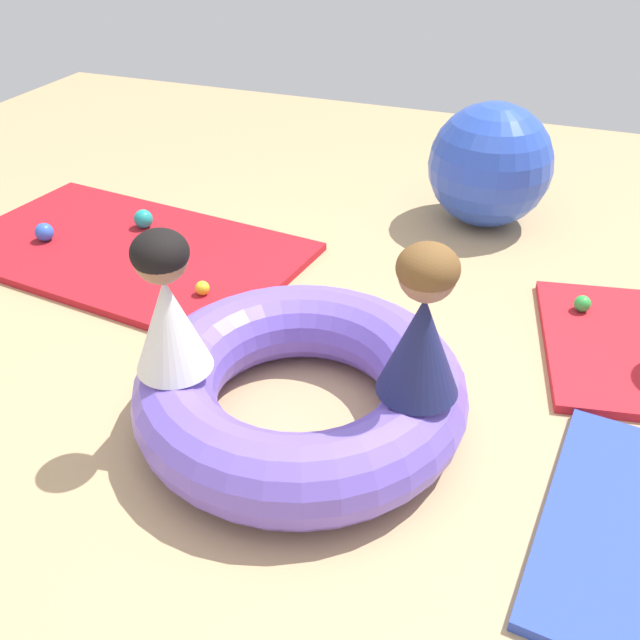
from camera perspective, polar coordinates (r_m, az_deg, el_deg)
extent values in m
plane|color=tan|center=(2.63, -0.74, -9.37)|extent=(8.00, 8.00, 0.00)
cube|color=#B21923|center=(3.92, -15.13, 5.37)|extent=(1.93, 1.26, 0.04)
torus|color=#7056D1|center=(2.60, -1.58, -5.59)|extent=(1.21, 1.21, 0.30)
cone|color=white|center=(2.41, -11.97, -0.36)|extent=(0.31, 0.31, 0.35)
sphere|color=#936647|center=(2.28, -12.70, 4.92)|extent=(0.17, 0.17, 0.17)
ellipsoid|color=black|center=(2.28, -12.75, 5.30)|extent=(0.19, 0.19, 0.15)
cone|color=navy|center=(2.27, 8.08, -2.01)|extent=(0.33, 0.33, 0.36)
sphere|color=#936647|center=(2.13, 8.63, 3.72)|extent=(0.18, 0.18, 0.18)
ellipsoid|color=brown|center=(2.13, 8.67, 4.13)|extent=(0.19, 0.19, 0.15)
sphere|color=blue|center=(4.10, -21.25, 6.59)|extent=(0.10, 0.10, 0.10)
sphere|color=yellow|center=(3.39, -9.42, 2.55)|extent=(0.07, 0.07, 0.07)
sphere|color=green|center=(3.43, 20.31, 1.24)|extent=(0.08, 0.08, 0.08)
sphere|color=teal|center=(4.09, -13.99, 7.89)|extent=(0.10, 0.10, 0.10)
sphere|color=blue|center=(4.13, 13.49, 12.00)|extent=(0.68, 0.68, 0.68)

